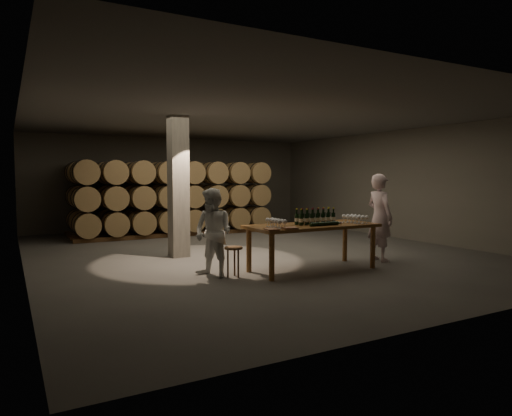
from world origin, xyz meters
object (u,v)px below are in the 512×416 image
person_woman (213,233)px  notebook_near (290,228)px  plate (335,223)px  person_man (380,218)px  bottle_cluster (315,218)px  stool (234,252)px  tasting_table (312,230)px

person_woman → notebook_near: bearing=28.0°
plate → person_man: person_man is taller
bottle_cluster → person_woman: bearing=170.7°
person_man → person_woman: (-3.80, 0.27, -0.14)m
bottle_cluster → person_woman: person_woman is taller
stool → notebook_near: bearing=-35.9°
notebook_near → plate: bearing=28.9°
bottle_cluster → plate: 0.48m
stool → person_man: (3.49, -0.08, 0.49)m
bottle_cluster → person_man: bearing=2.0°
plate → person_man: size_ratio=0.16×
tasting_table → plate: bearing=-1.5°
person_man → plate: bearing=96.6°
notebook_near → stool: size_ratio=0.47×
bottle_cluster → person_man: person_man is taller
tasting_table → stool: tasting_table is taller
plate → stool: size_ratio=0.55×
stool → person_man: bearing=-1.3°
notebook_near → person_woman: size_ratio=0.16×
person_woman → stool: bearing=31.2°
stool → person_man: size_ratio=0.29×
tasting_table → person_man: (1.85, 0.09, 0.15)m
bottle_cluster → stool: size_ratio=1.55×
tasting_table → bottle_cluster: bearing=18.6°
plate → tasting_table: bearing=178.5°
plate → stool: plate is taller
notebook_near → stool: 1.13m
tasting_table → bottle_cluster: 0.24m
tasting_table → stool: bearing=174.0°
tasting_table → person_man: bearing=2.9°
tasting_table → person_man: person_man is taller
tasting_table → plate: 0.56m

